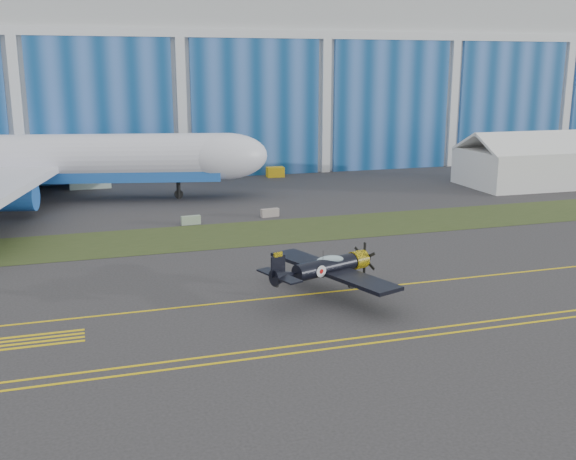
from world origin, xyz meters
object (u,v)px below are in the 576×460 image
object	(u,v)px
jetliner	(20,106)
warbird	(326,267)
shipping_container	(90,179)
tug	(275,172)
tent	(525,158)

from	to	relation	value
jetliner	warbird	bearing A→B (deg)	-50.63
warbird	shipping_container	size ratio (longest dim) A/B	2.69
jetliner	tug	distance (m)	36.64
tug	tent	bearing A→B (deg)	-27.55
jetliner	shipping_container	xyz separation A→B (m)	(7.40, 7.01, -10.31)
tent	shipping_container	xyz separation A→B (m)	(-57.16, 15.83, -2.59)
warbird	shipping_container	xyz separation A→B (m)	(-14.91, 51.18, -1.08)
shipping_container	jetliner	bearing A→B (deg)	-137.65
jetliner	tent	distance (m)	65.62
tug	warbird	bearing A→B (deg)	-100.35
tent	shipping_container	bearing A→B (deg)	165.36
warbird	tug	distance (m)	54.06
jetliner	shipping_container	size ratio (longest dim) A/B	14.19
warbird	tug	world-z (taller)	warbird
tent	shipping_container	world-z (taller)	tent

